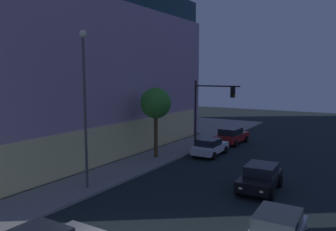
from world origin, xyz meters
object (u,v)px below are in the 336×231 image
object	(u,v)px
sidewalk_tree	(156,104)
car_red	(231,136)
modern_building	(10,70)
traffic_light_far_corner	(209,104)
car_white	(210,147)
car_black	(260,177)
street_lamp_sidewalk	(85,93)

from	to	relation	value
sidewalk_tree	car_red	bearing A→B (deg)	-18.44
modern_building	traffic_light_far_corner	size ratio (longest dim) A/B	4.60
traffic_light_far_corner	car_white	distance (m)	3.80
sidewalk_tree	car_white	bearing A→B (deg)	-44.49
car_red	car_black	bearing A→B (deg)	-152.41
street_lamp_sidewalk	sidewalk_tree	bearing A→B (deg)	4.42
modern_building	car_white	bearing A→B (deg)	-74.62
car_white	car_red	size ratio (longest dim) A/B	0.89
street_lamp_sidewalk	sidewalk_tree	world-z (taller)	street_lamp_sidewalk
street_lamp_sidewalk	car_black	distance (m)	11.65
traffic_light_far_corner	car_black	distance (m)	10.92
car_red	modern_building	bearing A→B (deg)	120.14
car_black	car_red	size ratio (longest dim) A/B	0.88
street_lamp_sidewalk	car_red	xyz separation A→B (m)	(17.89, -2.45, -5.07)
sidewalk_tree	car_red	xyz separation A→B (m)	(9.33, -3.11, -3.79)
traffic_light_far_corner	car_red	world-z (taller)	traffic_light_far_corner
street_lamp_sidewalk	car_black	world-z (taller)	street_lamp_sidewalk
car_white	car_red	world-z (taller)	car_red
modern_building	street_lamp_sidewalk	distance (m)	18.35
street_lamp_sidewalk	car_white	xyz separation A→B (m)	(12.00, -2.72, -5.13)
car_white	sidewalk_tree	bearing A→B (deg)	135.51
street_lamp_sidewalk	modern_building	bearing A→B (deg)	68.96
modern_building	traffic_light_far_corner	world-z (taller)	modern_building
car_black	car_red	world-z (taller)	car_red
modern_building	traffic_light_far_corner	xyz separation A→B (m)	(6.50, -19.09, -3.12)
car_white	car_red	bearing A→B (deg)	2.63
street_lamp_sidewalk	sidewalk_tree	xyz separation A→B (m)	(8.56, 0.66, -1.28)
car_black	car_red	distance (m)	14.08
traffic_light_far_corner	car_black	size ratio (longest dim) A/B	1.48
sidewalk_tree	car_black	xyz separation A→B (m)	(-3.15, -9.64, -3.82)
street_lamp_sidewalk	car_white	world-z (taller)	street_lamp_sidewalk
street_lamp_sidewalk	car_red	bearing A→B (deg)	-7.79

